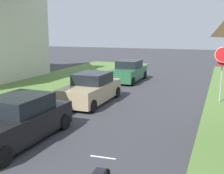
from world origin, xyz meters
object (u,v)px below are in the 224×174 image
at_px(stop_sign_far, 222,63).
at_px(parked_sedan_black, 18,121).
at_px(parked_sedan_green, 128,72).
at_px(parked_sedan_tan, 91,89).

bearing_deg(stop_sign_far, parked_sedan_black, -128.18).
bearing_deg(stop_sign_far, parked_sedan_green, 145.28).
relative_size(stop_sign_far, parked_sedan_green, 0.66).
xyz_separation_m(parked_sedan_black, parked_sedan_green, (-0.21, 12.78, 0.00)).
relative_size(stop_sign_far, parked_sedan_tan, 0.66).
bearing_deg(parked_sedan_green, parked_sedan_tan, -88.22).
xyz_separation_m(stop_sign_far, parked_sedan_green, (-6.64, 4.60, -1.44)).
xyz_separation_m(parked_sedan_black, parked_sedan_tan, (0.01, 5.82, 0.00)).
height_order(stop_sign_far, parked_sedan_green, stop_sign_far).
height_order(stop_sign_far, parked_sedan_tan, stop_sign_far).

